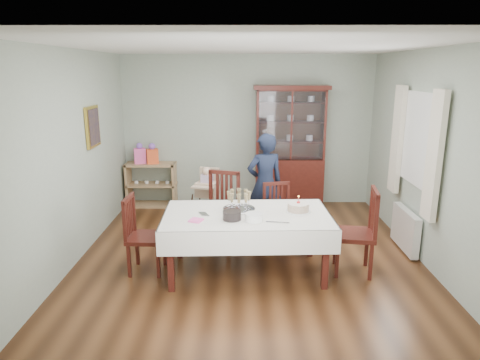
{
  "coord_description": "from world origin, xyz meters",
  "views": [
    {
      "loc": [
        -0.1,
        -5.25,
        2.44
      ],
      "look_at": [
        -0.12,
        0.2,
        1.03
      ],
      "focal_mm": 32.0,
      "sensor_mm": 36.0,
      "label": 1
    }
  ],
  "objects_px": {
    "chair_end_right": "(354,248)",
    "high_chair": "(208,204)",
    "chair_far_right": "(279,229)",
    "chair_end_left": "(146,249)",
    "china_cabinet": "(290,146)",
    "chair_far_left": "(220,226)",
    "dining_table": "(247,243)",
    "gift_bag_orange": "(152,154)",
    "woman": "(265,184)",
    "gift_bag_pink": "(140,154)",
    "sideboard": "(152,184)",
    "birthday_cake": "(298,208)",
    "champagne_tray": "(239,204)"
  },
  "relations": [
    {
      "from": "chair_end_right",
      "to": "high_chair",
      "type": "height_order",
      "value": "chair_end_right"
    },
    {
      "from": "chair_far_right",
      "to": "chair_end_left",
      "type": "height_order",
      "value": "chair_end_left"
    },
    {
      "from": "china_cabinet",
      "to": "chair_far_right",
      "type": "relative_size",
      "value": 2.41
    },
    {
      "from": "chair_far_left",
      "to": "high_chair",
      "type": "relative_size",
      "value": 1.09
    },
    {
      "from": "china_cabinet",
      "to": "chair_end_left",
      "type": "bearing_deg",
      "value": -127.86
    },
    {
      "from": "dining_table",
      "to": "chair_end_right",
      "type": "bearing_deg",
      "value": 0.56
    },
    {
      "from": "chair_far_right",
      "to": "china_cabinet",
      "type": "bearing_deg",
      "value": 68.86
    },
    {
      "from": "dining_table",
      "to": "high_chair",
      "type": "height_order",
      "value": "high_chair"
    },
    {
      "from": "dining_table",
      "to": "chair_end_left",
      "type": "bearing_deg",
      "value": 178.97
    },
    {
      "from": "chair_far_left",
      "to": "chair_end_left",
      "type": "bearing_deg",
      "value": -123.27
    },
    {
      "from": "chair_far_left",
      "to": "gift_bag_orange",
      "type": "bearing_deg",
      "value": 141.47
    },
    {
      "from": "chair_far_right",
      "to": "gift_bag_orange",
      "type": "xyz_separation_m",
      "value": [
        -2.12,
        1.87,
        0.7
      ]
    },
    {
      "from": "chair_end_right",
      "to": "woman",
      "type": "xyz_separation_m",
      "value": [
        -1.04,
        1.35,
        0.45
      ]
    },
    {
      "from": "woman",
      "to": "china_cabinet",
      "type": "bearing_deg",
      "value": -129.21
    },
    {
      "from": "chair_end_right",
      "to": "chair_far_right",
      "type": "bearing_deg",
      "value": -122.8
    },
    {
      "from": "gift_bag_pink",
      "to": "woman",
      "type": "bearing_deg",
      "value": -30.51
    },
    {
      "from": "dining_table",
      "to": "chair_far_right",
      "type": "distance_m",
      "value": 0.91
    },
    {
      "from": "sideboard",
      "to": "woman",
      "type": "height_order",
      "value": "woman"
    },
    {
      "from": "chair_end_right",
      "to": "gift_bag_pink",
      "type": "distance_m",
      "value": 4.2
    },
    {
      "from": "chair_far_left",
      "to": "gift_bag_pink",
      "type": "relative_size",
      "value": 2.85
    },
    {
      "from": "woman",
      "to": "chair_far_right",
      "type": "bearing_deg",
      "value": 88.43
    },
    {
      "from": "dining_table",
      "to": "chair_far_left",
      "type": "height_order",
      "value": "chair_far_left"
    },
    {
      "from": "sideboard",
      "to": "gift_bag_pink",
      "type": "xyz_separation_m",
      "value": [
        -0.18,
        -0.02,
        0.57
      ]
    },
    {
      "from": "chair_end_right",
      "to": "gift_bag_orange",
      "type": "height_order",
      "value": "gift_bag_orange"
    },
    {
      "from": "chair_end_right",
      "to": "gift_bag_pink",
      "type": "height_order",
      "value": "gift_bag_pink"
    },
    {
      "from": "chair_far_left",
      "to": "gift_bag_pink",
      "type": "xyz_separation_m",
      "value": [
        -1.52,
        1.89,
        0.65
      ]
    },
    {
      "from": "gift_bag_orange",
      "to": "high_chair",
      "type": "bearing_deg",
      "value": -45.04
    },
    {
      "from": "birthday_cake",
      "to": "gift_bag_orange",
      "type": "bearing_deg",
      "value": 131.63
    },
    {
      "from": "china_cabinet",
      "to": "sideboard",
      "type": "distance_m",
      "value": 2.6
    },
    {
      "from": "chair_end_right",
      "to": "champagne_tray",
      "type": "height_order",
      "value": "chair_end_right"
    },
    {
      "from": "chair_end_left",
      "to": "woman",
      "type": "height_order",
      "value": "woman"
    },
    {
      "from": "sideboard",
      "to": "champagne_tray",
      "type": "distance_m",
      "value": 3.03
    },
    {
      "from": "dining_table",
      "to": "woman",
      "type": "bearing_deg",
      "value": 78.13
    },
    {
      "from": "high_chair",
      "to": "dining_table",
      "type": "bearing_deg",
      "value": -53.31
    },
    {
      "from": "gift_bag_pink",
      "to": "china_cabinet",
      "type": "bearing_deg",
      "value": -0.03
    },
    {
      "from": "dining_table",
      "to": "chair_end_left",
      "type": "distance_m",
      "value": 1.25
    },
    {
      "from": "chair_far_right",
      "to": "woman",
      "type": "relative_size",
      "value": 0.59
    },
    {
      "from": "dining_table",
      "to": "gift_bag_pink",
      "type": "height_order",
      "value": "gift_bag_pink"
    },
    {
      "from": "dining_table",
      "to": "gift_bag_orange",
      "type": "height_order",
      "value": "gift_bag_orange"
    },
    {
      "from": "china_cabinet",
      "to": "chair_far_right",
      "type": "distance_m",
      "value": 2.08
    },
    {
      "from": "chair_end_left",
      "to": "champagne_tray",
      "type": "xyz_separation_m",
      "value": [
        1.15,
        0.12,
        0.55
      ]
    },
    {
      "from": "dining_table",
      "to": "sideboard",
      "type": "height_order",
      "value": "sideboard"
    },
    {
      "from": "dining_table",
      "to": "chair_far_right",
      "type": "xyz_separation_m",
      "value": [
        0.46,
        0.77,
        -0.12
      ]
    },
    {
      "from": "sideboard",
      "to": "chair_far_left",
      "type": "relative_size",
      "value": 0.85
    },
    {
      "from": "birthday_cake",
      "to": "gift_bag_orange",
      "type": "relative_size",
      "value": 0.82
    },
    {
      "from": "chair_end_right",
      "to": "high_chair",
      "type": "distance_m",
      "value": 2.49
    },
    {
      "from": "chair_end_right",
      "to": "birthday_cake",
      "type": "bearing_deg",
      "value": -86.21
    },
    {
      "from": "china_cabinet",
      "to": "chair_far_left",
      "type": "distance_m",
      "value": 2.35
    },
    {
      "from": "dining_table",
      "to": "gift_bag_pink",
      "type": "bearing_deg",
      "value": 125.52
    },
    {
      "from": "gift_bag_pink",
      "to": "gift_bag_orange",
      "type": "height_order",
      "value": "gift_bag_pink"
    }
  ]
}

